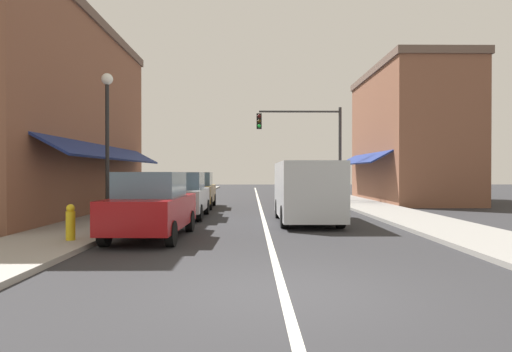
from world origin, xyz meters
name	(u,v)px	position (x,y,z in m)	size (l,w,h in m)	color
ground_plane	(259,204)	(0.00, 18.00, 0.00)	(80.00, 80.00, 0.00)	#28282B
sidewalk_left	(161,203)	(-5.50, 18.00, 0.06)	(2.60, 56.00, 0.12)	gray
sidewalk_right	(358,203)	(5.50, 18.00, 0.06)	(2.60, 56.00, 0.12)	gray
lane_center_stripe	(259,204)	(0.00, 18.00, 0.00)	(0.14, 52.00, 0.01)	silver
storefront_left_block	(48,116)	(-8.96, 12.00, 4.13)	(5.64, 14.20, 8.26)	brown
storefront_right_block	(408,135)	(9.06, 20.00, 4.00)	(5.84, 10.20, 8.00)	brown
parked_car_nearest_left	(152,205)	(-3.12, 5.30, 0.88)	(1.87, 4.14, 1.77)	maroon
parked_car_second_left	(183,195)	(-3.12, 10.61, 0.88)	(1.81, 4.11, 1.77)	#B7BABF
parked_car_third_left	(196,190)	(-3.21, 15.40, 0.88)	(1.85, 4.14, 1.77)	brown
van_in_lane	(306,190)	(1.47, 8.97, 1.15)	(2.02, 5.19, 2.12)	#B2B7BC
traffic_signal_mast_arm	(311,137)	(3.06, 19.39, 3.84)	(5.03, 0.50, 5.61)	#333333
street_lamp_left_near	(107,124)	(-4.97, 7.35, 3.27)	(0.36, 0.36, 4.86)	black
fire_hydrant	(71,222)	(-4.83, 4.23, 0.55)	(0.22, 0.22, 0.87)	gold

